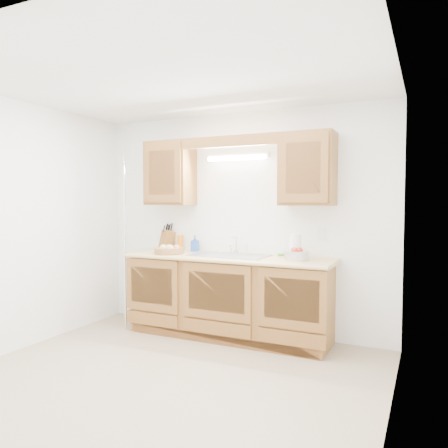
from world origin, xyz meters
The scene contains 17 objects.
room centered at (0.00, 0.00, 1.25)m, with size 3.52×3.50×2.50m.
base_cabinets centered at (0.00, 1.20, 0.44)m, with size 2.20×0.60×0.86m, color brown.
countertop centered at (0.00, 1.19, 0.88)m, with size 2.30×0.63×0.04m, color tan.
upper_cabinet_left centered at (-0.83, 1.33, 1.83)m, with size 0.55×0.33×0.75m, color brown.
upper_cabinet_right centered at (0.83, 1.33, 1.83)m, with size 0.55×0.33×0.75m, color brown.
valance centered at (0.00, 1.19, 2.14)m, with size 2.20×0.05×0.12m, color brown.
fluorescent_fixture centered at (0.00, 1.42, 2.00)m, with size 0.76×0.08×0.08m.
sink centered at (0.00, 1.21, 0.83)m, with size 0.84×0.46×0.36m.
wire_shelf_pole centered at (-1.20, 0.94, 1.00)m, with size 0.03×0.03×2.00m, color silver.
outlet_plate centered at (0.95, 1.49, 1.15)m, with size 0.08×0.01×0.12m, color white.
fruit_basket centered at (-0.70, 1.08, 0.95)m, with size 0.39×0.39×0.10m.
knife_block centered at (-0.94, 1.43, 1.02)m, with size 0.18×0.22×0.34m.
orange_canister centered at (-0.76, 1.44, 1.00)m, with size 0.08×0.08×0.20m.
soap_bottle centered at (-0.54, 1.41, 0.99)m, with size 0.09×0.09×0.19m, color #234FB2.
sponge centered at (0.54, 1.44, 0.91)m, with size 0.13×0.10×0.02m.
paper_towel centered at (0.73, 1.27, 1.03)m, with size 0.15×0.15×0.31m.
apple_bowl centered at (0.77, 1.16, 0.96)m, with size 0.26×0.26×0.13m.
Camera 1 is at (1.97, -3.11, 1.50)m, focal length 35.00 mm.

